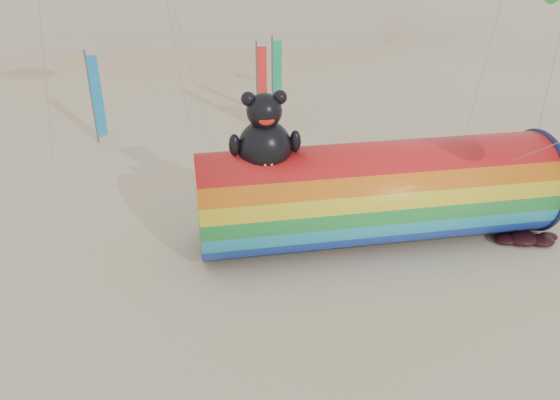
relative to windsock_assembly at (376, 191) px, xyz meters
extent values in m
plane|color=#CCB58C|center=(-4.36, -2.24, -2.08)|extent=(160.00, 160.00, 0.00)
cylinder|color=red|center=(0.01, 0.00, -0.10)|extent=(13.52, 3.94, 3.94)
torus|color=#0F1438|center=(6.64, 0.00, -0.10)|extent=(0.27, 4.13, 4.13)
cylinder|color=black|center=(6.80, 0.00, -0.10)|extent=(0.07, 3.90, 3.90)
ellipsoid|color=black|center=(-4.27, 0.00, 2.04)|extent=(1.93, 1.72, 2.03)
ellipsoid|color=#FFFC1A|center=(-4.27, -0.62, 1.92)|extent=(0.99, 0.43, 0.87)
sphere|color=black|center=(-4.27, 0.00, 3.39)|extent=(1.24, 1.24, 1.24)
sphere|color=black|center=(-4.81, 0.00, 3.84)|extent=(0.50, 0.50, 0.50)
sphere|color=black|center=(-3.73, 0.00, 3.84)|extent=(0.50, 0.50, 0.50)
ellipsoid|color=red|center=(-4.27, -0.51, 3.22)|extent=(0.55, 0.20, 0.35)
ellipsoid|color=black|center=(-5.34, -0.11, 2.26)|extent=(0.41, 0.41, 0.81)
ellipsoid|color=black|center=(-3.20, -0.11, 2.26)|extent=(0.41, 0.41, 0.81)
imported|color=slate|center=(5.00, 0.82, -1.27)|extent=(0.69, 0.58, 1.61)
ellipsoid|color=black|center=(5.61, -1.46, -1.87)|extent=(1.17, 0.99, 0.41)
ellipsoid|color=black|center=(6.31, -1.66, -1.90)|extent=(0.99, 0.84, 0.34)
ellipsoid|color=black|center=(5.01, -1.31, -1.92)|extent=(0.91, 0.77, 0.32)
ellipsoid|color=black|center=(5.91, -1.06, -1.94)|extent=(0.78, 0.66, 0.27)
ellipsoid|color=black|center=(6.81, -1.36, -1.95)|extent=(0.73, 0.62, 0.25)
cylinder|color=#59595E|center=(-11.90, 12.89, 0.52)|extent=(0.10, 0.10, 5.20)
cube|color=#1B82CC|center=(-11.59, 12.89, 0.57)|extent=(0.56, 0.06, 4.50)
cylinder|color=#59595E|center=(-2.62, 13.59, 0.52)|extent=(0.10, 0.10, 5.20)
cube|color=red|center=(-2.31, 13.59, 0.57)|extent=(0.56, 0.06, 4.50)
cylinder|color=#59595E|center=(-1.45, 15.13, 0.52)|extent=(0.10, 0.10, 5.20)
cube|color=#1AAC70|center=(-1.14, 15.13, 0.57)|extent=(0.56, 0.06, 4.50)
camera|label=1|loc=(-6.94, -17.69, 9.09)|focal=35.00mm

